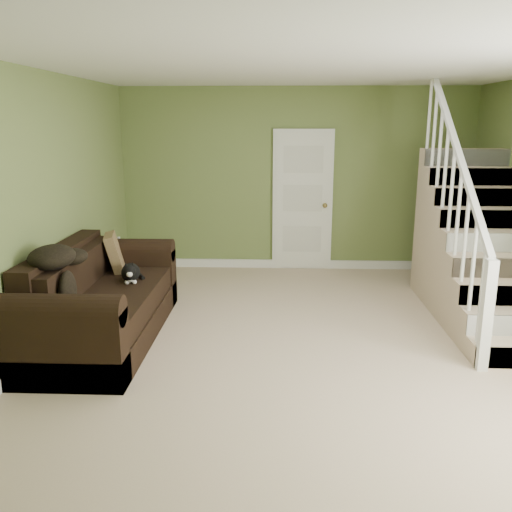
# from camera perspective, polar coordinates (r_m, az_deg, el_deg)

# --- Properties ---
(floor) EXTENTS (5.00, 5.50, 0.01)m
(floor) POSITION_cam_1_polar(r_m,az_deg,el_deg) (5.51, 4.81, -8.70)
(floor) COLOR tan
(floor) RESTS_ON ground
(ceiling) EXTENTS (5.00, 5.50, 0.01)m
(ceiling) POSITION_cam_1_polar(r_m,az_deg,el_deg) (5.11, 5.44, 19.31)
(ceiling) COLOR white
(ceiling) RESTS_ON wall_back
(wall_back) EXTENTS (5.00, 0.04, 2.60)m
(wall_back) POSITION_cam_1_polar(r_m,az_deg,el_deg) (7.88, 4.22, 7.97)
(wall_back) COLOR olive
(wall_back) RESTS_ON floor
(wall_front) EXTENTS (5.00, 0.04, 2.60)m
(wall_front) POSITION_cam_1_polar(r_m,az_deg,el_deg) (2.48, 7.91, -5.47)
(wall_front) COLOR olive
(wall_front) RESTS_ON floor
(wall_left) EXTENTS (0.04, 5.50, 2.60)m
(wall_left) POSITION_cam_1_polar(r_m,az_deg,el_deg) (5.62, -21.37, 4.63)
(wall_left) COLOR olive
(wall_left) RESTS_ON floor
(baseboard_back) EXTENTS (5.00, 0.04, 0.12)m
(baseboard_back) POSITION_cam_1_polar(r_m,az_deg,el_deg) (8.07, 4.07, -0.84)
(baseboard_back) COLOR white
(baseboard_back) RESTS_ON floor
(baseboard_left) EXTENTS (0.04, 5.50, 0.12)m
(baseboard_left) POSITION_cam_1_polar(r_m,az_deg,el_deg) (5.92, -20.04, -7.28)
(baseboard_left) COLOR white
(baseboard_left) RESTS_ON floor
(door) EXTENTS (0.86, 0.12, 2.02)m
(door) POSITION_cam_1_polar(r_m,az_deg,el_deg) (7.87, 4.92, 5.80)
(door) COLOR white
(door) RESTS_ON floor
(staircase) EXTENTS (1.00, 2.51, 2.82)m
(staircase) POSITION_cam_1_polar(r_m,az_deg,el_deg) (6.61, 22.12, 0.01)
(staircase) COLOR tan
(staircase) RESTS_ON floor
(sofa) EXTENTS (1.01, 2.35, 0.93)m
(sofa) POSITION_cam_1_polar(r_m,az_deg,el_deg) (5.63, -16.20, -4.89)
(sofa) COLOR black
(sofa) RESTS_ON floor
(side_table) EXTENTS (0.54, 0.54, 0.76)m
(side_table) POSITION_cam_1_polar(r_m,az_deg,el_deg) (6.80, -14.22, -2.19)
(side_table) COLOR black
(side_table) RESTS_ON floor
(cat) EXTENTS (0.30, 0.51, 0.25)m
(cat) POSITION_cam_1_polar(r_m,az_deg,el_deg) (5.76, -13.12, -1.72)
(cat) COLOR black
(cat) RESTS_ON sofa
(banana) EXTENTS (0.07, 0.18, 0.05)m
(banana) POSITION_cam_1_polar(r_m,az_deg,el_deg) (4.92, -15.64, -5.45)
(banana) COLOR yellow
(banana) RESTS_ON sofa
(throw_pillow) EXTENTS (0.30, 0.46, 0.43)m
(throw_pillow) POSITION_cam_1_polar(r_m,az_deg,el_deg) (6.22, -14.66, 0.37)
(throw_pillow) COLOR #462F1C
(throw_pillow) RESTS_ON sofa
(throw_blanket) EXTENTS (0.46, 0.56, 0.21)m
(throw_blanket) POSITION_cam_1_polar(r_m,az_deg,el_deg) (5.09, -20.69, -0.11)
(throw_blanket) COLOR black
(throw_blanket) RESTS_ON sofa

